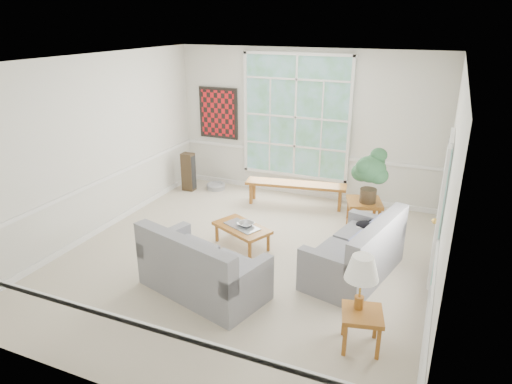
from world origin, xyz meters
TOP-DOWN VIEW (x-y plane):
  - floor at (0.00, 0.00)m, footprint 5.50×6.00m
  - ceiling at (0.00, 0.00)m, footprint 5.50×6.00m
  - wall_back at (0.00, 3.00)m, footprint 5.50×0.02m
  - wall_front at (0.00, -3.00)m, footprint 5.50×0.02m
  - wall_left at (-2.75, 0.00)m, footprint 0.02×6.00m
  - wall_right at (2.75, 0.00)m, footprint 0.02×6.00m
  - window_back at (-0.20, 2.96)m, footprint 2.30×0.08m
  - entry_door at (2.71, 0.60)m, footprint 0.08×0.90m
  - door_sidelight at (2.71, -0.03)m, footprint 0.08×0.26m
  - wall_art at (-1.95, 2.95)m, footprint 0.90×0.06m
  - wall_frame_near at (2.71, 1.75)m, footprint 0.04×0.26m
  - wall_frame_far at (2.71, 2.15)m, footprint 0.04×0.26m
  - loveseat_right at (1.65, 0.16)m, footprint 1.26×1.87m
  - loveseat_front at (-0.14, -1.06)m, footprint 1.90×1.33m
  - coffee_table at (-0.21, 0.34)m, footprint 1.08×0.87m
  - pewter_bowl at (-0.15, 0.37)m, footprint 0.39×0.39m
  - window_bench at (0.04, 2.37)m, footprint 2.02×0.72m
  - end_table at (1.51, 1.69)m, footprint 0.72×0.72m
  - houseplant at (1.56, 1.65)m, footprint 0.75×0.75m
  - side_table at (2.05, -1.37)m, footprint 0.54×0.54m
  - table_lamp at (1.99, -1.30)m, footprint 0.43×0.43m
  - pet_bed at (-1.86, 2.56)m, footprint 0.49×0.49m
  - floor_speaker at (-2.37, 2.29)m, footprint 0.26×0.20m
  - cat at (1.70, 0.77)m, footprint 0.37×0.32m

SIDE VIEW (x-z plane):
  - floor at x=0.00m, z-range -0.01..0.00m
  - pet_bed at x=-1.86m, z-range 0.00..0.12m
  - coffee_table at x=-0.21m, z-range 0.00..0.36m
  - side_table at x=2.05m, z-range 0.00..0.46m
  - window_bench at x=0.04m, z-range 0.00..0.46m
  - end_table at x=1.51m, z-range 0.00..0.57m
  - pewter_bowl at x=-0.15m, z-range 0.36..0.43m
  - floor_speaker at x=-2.37m, z-range 0.00..0.83m
  - loveseat_right at x=1.65m, z-range 0.00..0.93m
  - loveseat_front at x=-0.14m, z-range 0.00..0.93m
  - cat at x=1.70m, z-range 0.47..0.62m
  - table_lamp at x=1.99m, z-range 0.46..1.12m
  - entry_door at x=2.71m, z-range 0.00..2.10m
  - houseplant at x=1.56m, z-range 0.57..1.54m
  - door_sidelight at x=2.71m, z-range 0.20..2.10m
  - wall_back at x=0.00m, z-range 0.00..3.00m
  - wall_front at x=0.00m, z-range 0.00..3.00m
  - wall_left at x=-2.75m, z-range 0.00..3.00m
  - wall_right at x=2.75m, z-range 0.00..3.00m
  - wall_frame_near at x=2.71m, z-range 1.39..1.71m
  - wall_frame_far at x=2.71m, z-range 1.39..1.71m
  - wall_art at x=-1.95m, z-range 1.05..2.15m
  - window_back at x=-0.20m, z-range 0.45..2.85m
  - ceiling at x=0.00m, z-range 2.99..3.01m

